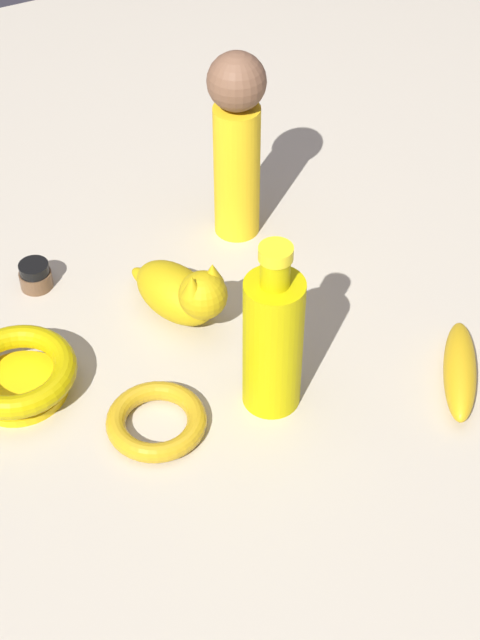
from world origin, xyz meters
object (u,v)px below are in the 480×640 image
Objects in this scene: person_figure_adult at (237,140)px; bowl at (17,374)px; nail_polish_jar at (35,276)px; cat_figurine at (182,292)px; bottle_tall at (273,340)px; bangle at (156,421)px; banana at (460,370)px.

bowl is at bearing -67.19° from person_figure_adult.
cat_figurine reaches higher than nail_polish_jar.
bottle_tall is (0.16, 0.03, 0.05)m from cat_figurine.
person_figure_adult is at bearing 138.51° from bangle.
bottle_tall is 0.29m from bowl.
bangle is (0.27, -0.24, -0.13)m from person_figure_adult.
cat_figurine is 0.17m from bottle_tall.
cat_figurine is at bearing 145.36° from bangle.
cat_figurine is (0.12, -0.14, -0.10)m from person_figure_adult.
banana is (0.38, 0.37, 0.00)m from nail_polish_jar.
nail_polish_jar reaches higher than bangle.
bowl is (-0.21, -0.44, 0.01)m from banana.
bottle_tall reaches higher than bangle.
bangle is 0.82× the size of bowl.
cat_figurine is 0.22m from bowl.
bangle is 0.17m from bowl.
banana is 1.38× the size of bangle.
person_figure_adult is at bearing 87.15° from nail_polish_jar.
nail_polish_jar is 0.30m from person_figure_adult.
person_figure_adult is 1.19× the size of bottle_tall.
person_figure_adult is 1.92× the size of bowl.
banana is 0.97× the size of cat_figurine.
nail_polish_jar is at bearing -171.90° from bangle.
person_figure_adult is at bearing -129.35° from banana.
bangle is at bearing 8.10° from nail_polish_jar.
person_figure_adult is (-0.36, -0.09, 0.12)m from banana.
bowl is (0.02, -0.21, -0.01)m from cat_figurine.
nail_polish_jar is at bearing -150.38° from bottle_tall.
bowl is at bearing -83.41° from cat_figurine.
banana is 0.70× the size of bottle_tall.
person_figure_adult is (0.01, 0.28, 0.12)m from nail_polish_jar.
banana is 0.34m from bangle.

